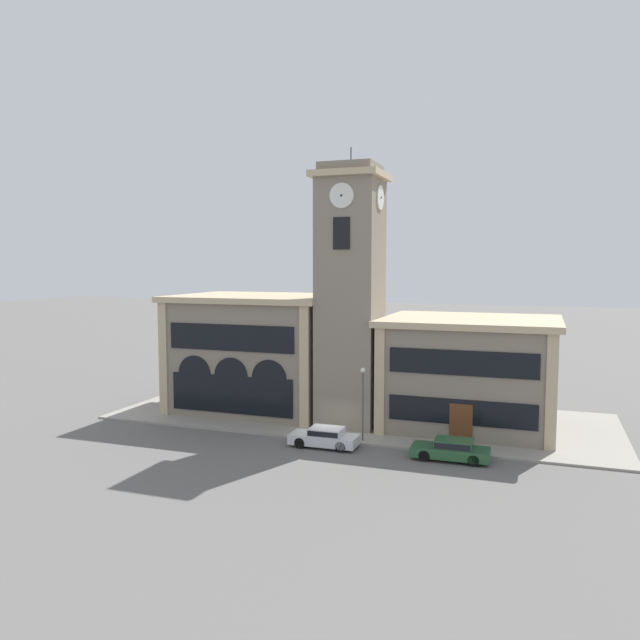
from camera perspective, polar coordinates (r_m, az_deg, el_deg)
The scene contains 8 objects.
ground_plane at distance 42.52m, azimuth 0.92°, elevation -11.10°, with size 300.00×300.00×0.00m, color #605E5B.
sidewalk_kerb at distance 49.10m, azimuth 3.63°, elevation -8.80°, with size 37.76×14.31×0.15m.
clock_tower at distance 45.23m, azimuth 2.79°, elevation 2.14°, with size 4.93×4.93×20.17m.
town_hall_left_wing at distance 51.40m, azimuth -5.60°, elevation -2.92°, with size 13.16×10.57×9.38m.
town_hall_right_wing at distance 46.93m, azimuth 13.56°, elevation -4.65°, with size 12.48×10.57×8.01m.
parked_car_near at distance 41.28m, azimuth 0.44°, elevation -10.62°, with size 4.46×1.90×1.28m.
parked_car_mid at distance 39.46m, azimuth 11.93°, elevation -11.47°, with size 4.69×1.87×1.29m.
street_lamp at distance 41.67m, azimuth 3.94°, elevation -6.56°, with size 0.36×0.36×4.92m.
Camera 1 is at (13.12, -38.67, 11.88)m, focal length 35.00 mm.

